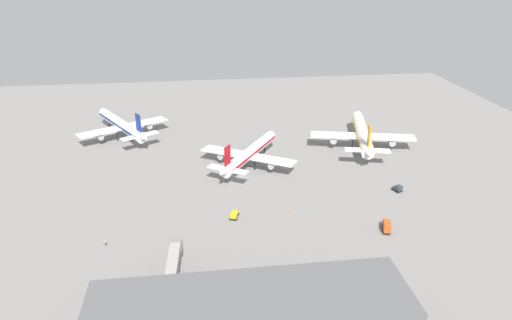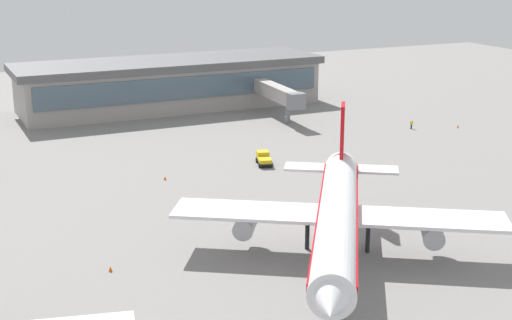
% 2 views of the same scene
% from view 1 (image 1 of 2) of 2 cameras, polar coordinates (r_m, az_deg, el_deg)
% --- Properties ---
extents(ground, '(288.00, 288.00, 0.00)m').
position_cam_1_polar(ground, '(171.31, -2.03, -1.97)').
color(ground, gray).
extents(terminal_building, '(65.77, 19.20, 10.39)m').
position_cam_1_polar(terminal_building, '(102.60, -0.67, -18.20)').
color(terminal_building, '#9E9993').
rests_on(terminal_building, ground).
extents(airplane_at_gate, '(34.45, 40.98, 14.10)m').
position_cam_1_polar(airplane_at_gate, '(177.68, -0.80, 0.82)').
color(airplane_at_gate, white).
rests_on(airplane_at_gate, ground).
extents(airplane_taxiing, '(42.37, 51.99, 16.00)m').
position_cam_1_polar(airplane_taxiing, '(200.08, 12.57, 3.10)').
color(airplane_taxiing, white).
rests_on(airplane_taxiing, ground).
extents(airplane_distant, '(37.33, 44.62, 14.98)m').
position_cam_1_polar(airplane_distant, '(214.33, -15.71, 4.04)').
color(airplane_distant, white).
rests_on(airplane_distant, ground).
extents(pushback_tractor, '(3.23, 4.76, 1.90)m').
position_cam_1_polar(pushback_tractor, '(145.03, -2.63, -6.58)').
color(pushback_tractor, black).
rests_on(pushback_tractor, ground).
extents(catering_truck, '(3.52, 5.91, 3.30)m').
position_cam_1_polar(catering_truck, '(143.23, 15.34, -7.56)').
color(catering_truck, black).
rests_on(catering_truck, ground).
extents(baggage_tug, '(3.12, 3.66, 2.30)m').
position_cam_1_polar(baggage_tug, '(167.06, 16.57, -3.26)').
color(baggage_tug, black).
rests_on(baggage_tug, ground).
extents(ground_crew_worker, '(0.53, 0.53, 1.67)m').
position_cam_1_polar(ground_crew_worker, '(138.62, -17.53, -9.38)').
color(ground_crew_worker, '#1E2338').
rests_on(ground_crew_worker, ground).
extents(jet_bridge, '(4.20, 21.44, 6.74)m').
position_cam_1_polar(jet_bridge, '(117.99, -9.90, -12.35)').
color(jet_bridge, '#9E9993').
rests_on(jet_bridge, ground).
extents(safety_cone_near_gate, '(0.44, 0.44, 0.60)m').
position_cam_1_polar(safety_cone_near_gate, '(177.02, 7.07, -1.16)').
color(safety_cone_near_gate, '#EA590C').
rests_on(safety_cone_near_gate, ground).
extents(safety_cone_mid_apron, '(0.44, 0.44, 0.60)m').
position_cam_1_polar(safety_cone_mid_apron, '(143.39, -20.73, -8.95)').
color(safety_cone_mid_apron, '#EA590C').
rests_on(safety_cone_mid_apron, ground).
extents(safety_cone_far_side, '(0.44, 0.44, 0.60)m').
position_cam_1_polar(safety_cone_far_side, '(148.66, 3.90, -6.10)').
color(safety_cone_far_side, '#EA590C').
rests_on(safety_cone_far_side, ground).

